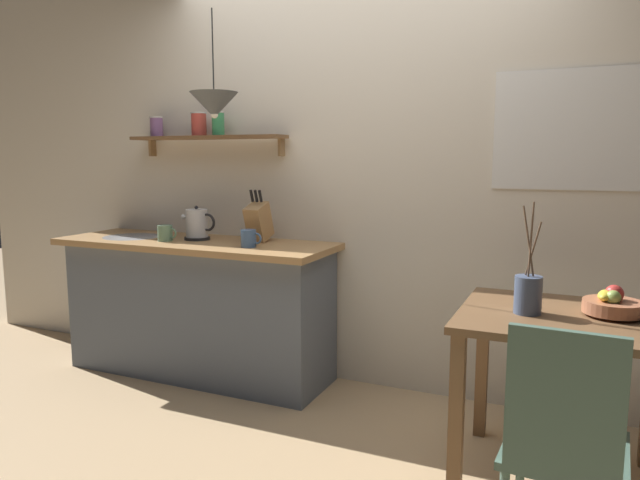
{
  "coord_description": "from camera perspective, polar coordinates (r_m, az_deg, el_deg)",
  "views": [
    {
      "loc": [
        1.23,
        -2.74,
        1.42
      ],
      "look_at": [
        -0.1,
        0.25,
        0.95
      ],
      "focal_mm": 32.73,
      "sensor_mm": 36.0,
      "label": 1
    }
  ],
  "objects": [
    {
      "name": "ground_plane",
      "position": [
        3.32,
        -0.19,
        -17.14
      ],
      "size": [
        14.0,
        14.0,
        0.0
      ],
      "primitive_type": "plane",
      "color": "tan"
    },
    {
      "name": "back_wall",
      "position": [
        3.54,
        7.22,
        7.0
      ],
      "size": [
        6.8,
        0.11,
        2.7
      ],
      "color": "silver",
      "rests_on": "ground_plane"
    },
    {
      "name": "kitchen_counter",
      "position": [
        3.91,
        -11.81,
        -6.38
      ],
      "size": [
        1.83,
        0.63,
        0.89
      ],
      "color": "slate",
      "rests_on": "ground_plane"
    },
    {
      "name": "wall_shelf",
      "position": [
        3.97,
        -11.62,
        10.27
      ],
      "size": [
        1.12,
        0.2,
        0.29
      ],
      "color": "brown"
    },
    {
      "name": "dining_table",
      "position": [
        2.7,
        22.64,
        -9.46
      ],
      "size": [
        0.85,
        0.77,
        0.76
      ],
      "color": "brown",
      "rests_on": "ground_plane"
    },
    {
      "name": "dining_chair_near",
      "position": [
        2.14,
        22.76,
        -17.88
      ],
      "size": [
        0.41,
        0.45,
        0.91
      ],
      "color": "#4C6B5B",
      "rests_on": "ground_plane"
    },
    {
      "name": "fruit_bowl",
      "position": [
        2.72,
        26.69,
        -5.65
      ],
      "size": [
        0.24,
        0.24,
        0.13
      ],
      "color": "#BC704C",
      "rests_on": "dining_table"
    },
    {
      "name": "twig_vase",
      "position": [
        2.61,
        19.67,
        -4.95
      ],
      "size": [
        0.11,
        0.11,
        0.47
      ],
      "color": "#475675",
      "rests_on": "dining_table"
    },
    {
      "name": "electric_kettle",
      "position": [
        3.83,
        -11.91,
        1.48
      ],
      "size": [
        0.25,
        0.17,
        0.22
      ],
      "color": "black",
      "rests_on": "kitchen_counter"
    },
    {
      "name": "knife_block",
      "position": [
        3.65,
        -6.02,
        1.83
      ],
      "size": [
        0.11,
        0.21,
        0.33
      ],
      "color": "tan",
      "rests_on": "kitchen_counter"
    },
    {
      "name": "coffee_mug_by_sink",
      "position": [
        3.82,
        -14.88,
        0.65
      ],
      "size": [
        0.14,
        0.09,
        0.1
      ],
      "color": "slate",
      "rests_on": "kitchen_counter"
    },
    {
      "name": "coffee_mug_spare",
      "position": [
        3.47,
        -6.96,
        0.16
      ],
      "size": [
        0.13,
        0.09,
        0.1
      ],
      "color": "#3D5B89",
      "rests_on": "kitchen_counter"
    },
    {
      "name": "pendant_lamp",
      "position": [
        3.51,
        -10.31,
        12.86
      ],
      "size": [
        0.28,
        0.28,
        0.61
      ],
      "color": "black"
    }
  ]
}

